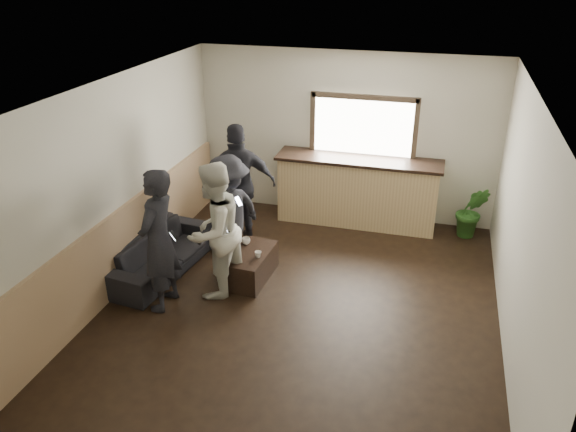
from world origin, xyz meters
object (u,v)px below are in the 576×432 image
(cup_b, at_px, (258,254))
(coffee_table, at_px, (250,265))
(bar_counter, at_px, (358,187))
(person_b, at_px, (214,231))
(potted_plant, at_px, (472,212))
(sofa, at_px, (160,253))
(person_d, at_px, (239,185))
(cup_a, at_px, (246,241))
(person_a, at_px, (159,241))
(person_c, at_px, (229,213))

(cup_b, bearing_deg, coffee_table, 148.46)
(bar_counter, bearing_deg, person_b, -118.67)
(cup_b, distance_m, person_b, 0.75)
(potted_plant, xyz_separation_m, person_b, (-3.31, -2.62, 0.48))
(coffee_table, distance_m, potted_plant, 3.70)
(sofa, height_order, person_d, person_d)
(cup_a, bearing_deg, potted_plant, 31.99)
(sofa, bearing_deg, cup_b, -81.30)
(coffee_table, bearing_deg, person_d, 116.65)
(cup_b, relative_size, person_b, 0.05)
(potted_plant, bearing_deg, sofa, -151.70)
(sofa, bearing_deg, bar_counter, -39.36)
(coffee_table, relative_size, person_a, 0.49)
(cup_b, height_order, person_d, person_d)
(potted_plant, bearing_deg, person_a, -141.23)
(person_c, bearing_deg, potted_plant, 145.75)
(bar_counter, distance_m, person_d, 2.06)
(person_b, bearing_deg, person_c, -157.01)
(bar_counter, relative_size, person_a, 1.44)
(person_c, bearing_deg, coffee_table, 81.78)
(cup_a, xyz_separation_m, person_d, (-0.37, 0.79, 0.50))
(person_b, bearing_deg, sofa, -90.29)
(cup_a, height_order, person_c, person_c)
(person_b, height_order, person_c, person_b)
(cup_b, distance_m, person_d, 1.38)
(coffee_table, distance_m, person_b, 0.90)
(cup_a, height_order, potted_plant, potted_plant)
(coffee_table, height_order, cup_a, cup_a)
(potted_plant, height_order, person_a, person_a)
(cup_a, height_order, person_d, person_d)
(cup_a, relative_size, person_c, 0.07)
(cup_a, bearing_deg, person_d, 115.33)
(cup_b, bearing_deg, person_a, -140.82)
(person_d, bearing_deg, coffee_table, 91.00)
(bar_counter, relative_size, cup_b, 29.37)
(person_a, xyz_separation_m, person_d, (0.36, 1.93, 0.02))
(person_a, bearing_deg, coffee_table, 137.44)
(potted_plant, relative_size, person_a, 0.47)
(potted_plant, distance_m, person_c, 3.90)
(person_b, relative_size, person_c, 1.09)
(coffee_table, distance_m, person_d, 1.36)
(bar_counter, height_order, cup_a, bar_counter)
(sofa, height_order, cup_b, sofa)
(cup_a, height_order, person_b, person_b)
(sofa, relative_size, cup_b, 21.27)
(bar_counter, bearing_deg, sofa, -136.05)
(potted_plant, bearing_deg, cup_a, -148.01)
(bar_counter, xyz_separation_m, person_c, (-1.54, -1.94, 0.21))
(cup_a, relative_size, cup_b, 1.32)
(cup_a, distance_m, person_d, 1.01)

